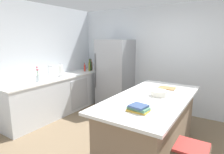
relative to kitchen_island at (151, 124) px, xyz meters
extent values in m
plane|color=#7A664C|center=(-0.43, -0.30, -0.47)|extent=(7.20, 7.20, 0.00)
cube|color=silver|center=(-0.43, 1.95, 0.83)|extent=(6.00, 0.10, 2.60)
cube|color=silver|center=(-2.88, -0.30, 0.83)|extent=(0.10, 6.00, 2.60)
cube|color=silver|center=(-2.51, 0.39, -0.03)|extent=(0.63, 2.83, 0.88)
cube|color=white|center=(-2.51, 0.39, 0.42)|extent=(0.66, 2.86, 0.03)
cube|color=#B2B5BA|center=(-2.19, 0.74, -0.03)|extent=(0.01, 0.60, 0.74)
cube|color=#8E755B|center=(0.00, 0.00, -0.03)|extent=(0.88, 1.97, 0.89)
cube|color=white|center=(0.00, 0.00, 0.44)|extent=(1.04, 2.17, 0.04)
cube|color=#93969B|center=(-1.63, 1.54, 0.42)|extent=(0.83, 0.72, 1.78)
cylinder|color=#4C4C51|center=(-2.01, 1.16, 0.51)|extent=(0.02, 0.02, 0.89)
cube|color=#473828|center=(0.72, -0.67, 0.16)|extent=(0.36, 0.36, 0.04)
cube|color=#B2332D|center=(0.72, -0.67, 0.19)|extent=(0.34, 0.34, 0.03)
cylinder|color=silver|center=(-2.57, 0.13, 0.45)|extent=(0.05, 0.05, 0.02)
cylinder|color=silver|center=(-2.57, 0.13, 0.60)|extent=(0.02, 0.02, 0.28)
cylinder|color=silver|center=(-2.51, 0.13, 0.72)|extent=(0.14, 0.02, 0.02)
cylinder|color=silver|center=(-2.44, -0.26, 0.51)|extent=(0.09, 0.09, 0.15)
cylinder|color=#4C7F3D|center=(-2.45, -0.25, 0.60)|extent=(0.01, 0.03, 0.20)
sphere|color=#DB4C66|center=(-2.45, -0.25, 0.70)|extent=(0.04, 0.04, 0.04)
cylinder|color=#4C7F3D|center=(-2.44, -0.26, 0.62)|extent=(0.01, 0.02, 0.26)
sphere|color=#DB4C66|center=(-2.44, -0.26, 0.75)|extent=(0.04, 0.04, 0.04)
cylinder|color=#4C7F3D|center=(-2.42, -0.25, 0.59)|extent=(0.01, 0.04, 0.20)
sphere|color=#DB4C66|center=(-2.42, -0.25, 0.70)|extent=(0.04, 0.04, 0.04)
cylinder|color=gray|center=(-2.52, 0.44, 0.44)|extent=(0.14, 0.14, 0.01)
cylinder|color=white|center=(-2.52, 0.44, 0.58)|extent=(0.11, 0.11, 0.26)
cylinder|color=gray|center=(-2.52, 0.44, 0.73)|extent=(0.02, 0.02, 0.04)
cylinder|color=#5B3319|center=(-2.43, 1.70, 0.52)|extent=(0.07, 0.07, 0.18)
cylinder|color=#5B3319|center=(-2.43, 1.70, 0.64)|extent=(0.03, 0.03, 0.05)
cylinder|color=black|center=(-2.43, 1.70, 0.67)|extent=(0.03, 0.03, 0.01)
cylinder|color=#994C23|center=(-2.49, 1.60, 0.55)|extent=(0.06, 0.06, 0.23)
cylinder|color=#994C23|center=(-2.49, 1.60, 0.70)|extent=(0.02, 0.02, 0.07)
cylinder|color=black|center=(-2.49, 1.60, 0.74)|extent=(0.02, 0.02, 0.01)
cylinder|color=#19381E|center=(-2.45, 1.50, 0.56)|extent=(0.07, 0.07, 0.25)
cylinder|color=#19381E|center=(-2.45, 1.50, 0.72)|extent=(0.03, 0.03, 0.08)
cylinder|color=black|center=(-2.45, 1.50, 0.77)|extent=(0.03, 0.03, 0.01)
cylinder|color=olive|center=(-2.42, 1.42, 0.55)|extent=(0.05, 0.05, 0.24)
cylinder|color=olive|center=(-2.42, 1.42, 0.72)|extent=(0.02, 0.02, 0.09)
cylinder|color=black|center=(-2.42, 1.42, 0.77)|extent=(0.02, 0.02, 0.01)
cylinder|color=red|center=(-2.51, 1.33, 0.52)|extent=(0.05, 0.05, 0.17)
cylinder|color=red|center=(-2.51, 1.33, 0.63)|extent=(0.02, 0.02, 0.05)
cylinder|color=black|center=(-2.51, 1.33, 0.66)|extent=(0.02, 0.02, 0.01)
cube|color=gold|center=(0.07, -0.65, 0.47)|extent=(0.26, 0.19, 0.02)
cube|color=#4C7F60|center=(0.07, -0.65, 0.50)|extent=(0.27, 0.19, 0.03)
cube|color=#334770|center=(0.07, -0.65, 0.53)|extent=(0.23, 0.22, 0.02)
cylinder|color=silver|center=(0.07, 0.10, 0.50)|extent=(0.26, 0.26, 0.09)
cube|color=#9E7042|center=(0.04, 0.61, 0.47)|extent=(0.30, 0.24, 0.02)
camera|label=1|loc=(0.99, -2.67, 1.34)|focal=30.19mm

